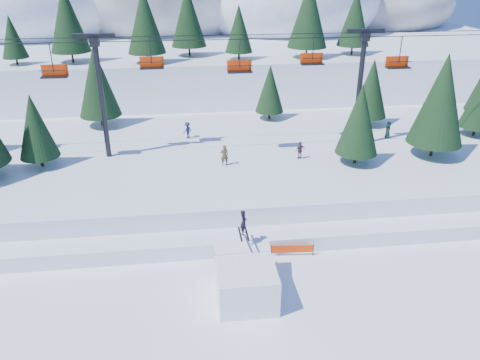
{
  "coord_description": "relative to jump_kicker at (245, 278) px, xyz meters",
  "views": [
    {
      "loc": [
        -2.41,
        -20.77,
        17.86
      ],
      "look_at": [
        0.96,
        6.0,
        5.2
      ],
      "focal_mm": 35.0,
      "sensor_mm": 36.0,
      "label": 1
    }
  ],
  "objects": [
    {
      "name": "banner_near",
      "position": [
        3.66,
        3.57,
        -0.68
      ],
      "size": [
        2.85,
        0.29,
        0.9
      ],
      "color": "black",
      "rests_on": "ground"
    },
    {
      "name": "chairlift",
      "position": [
        0.34,
        16.92,
        8.1
      ],
      "size": [
        46.0,
        3.21,
        10.28
      ],
      "color": "black",
      "rests_on": "mid_shelf"
    },
    {
      "name": "jump_kicker",
      "position": [
        0.0,
        0.0,
        0.0
      ],
      "size": [
        3.32,
        4.53,
        4.85
      ],
      "color": "white",
      "rests_on": "ground"
    },
    {
      "name": "conifer_stand",
      "position": [
        2.11,
        17.68,
        5.7
      ],
      "size": [
        63.69,
        16.74,
        9.38
      ],
      "color": "black",
      "rests_on": "mid_shelf"
    },
    {
      "name": "berm",
      "position": [
        -0.64,
        6.87,
        -0.68
      ],
      "size": [
        70.0,
        6.0,
        1.1
      ],
      "primitive_type": "cube",
      "color": "white",
      "rests_on": "ground"
    },
    {
      "name": "ground",
      "position": [
        -0.64,
        -1.13,
        -1.23
      ],
      "size": [
        160.0,
        160.0,
        0.0
      ],
      "primitive_type": "plane",
      "color": "white",
      "rests_on": "ground"
    },
    {
      "name": "distant_skiers",
      "position": [
        -0.29,
        16.41,
        2.07
      ],
      "size": [
        35.35,
        9.2,
        1.78
      ],
      "color": "#482541",
      "rests_on": "mid_shelf"
    },
    {
      "name": "mid_shelf",
      "position": [
        -0.64,
        16.87,
        0.02
      ],
      "size": [
        70.0,
        22.0,
        2.5
      ],
      "primitive_type": "cube",
      "color": "white",
      "rests_on": "ground"
    },
    {
      "name": "banner_far",
      "position": [
        7.44,
        5.16,
        -0.68
      ],
      "size": [
        2.84,
        0.4,
        0.9
      ],
      "color": "black",
      "rests_on": "ground"
    },
    {
      "name": "mountain_ridge",
      "position": [
        -5.72,
        72.22,
        8.42
      ],
      "size": [
        119.0,
        60.0,
        26.46
      ],
      "color": "white",
      "rests_on": "ground"
    }
  ]
}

